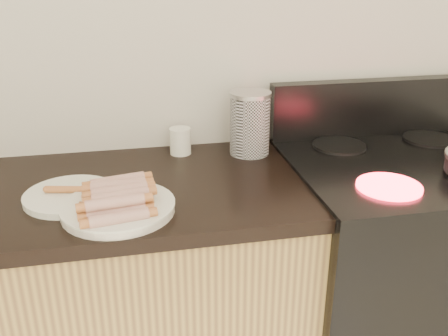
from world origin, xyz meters
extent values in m
cube|color=silver|center=(0.00, 2.00, 1.30)|extent=(4.00, 0.04, 2.60)
cube|color=black|center=(0.78, 1.68, 0.45)|extent=(0.76, 0.65, 0.90)
cube|color=black|center=(0.78, 1.68, 0.91)|extent=(0.76, 0.65, 0.01)
cube|color=black|center=(0.78, 1.96, 1.01)|extent=(0.76, 0.06, 0.20)
cylinder|color=#FF1E2D|center=(0.61, 1.51, 0.92)|extent=(0.18, 0.18, 0.01)
cylinder|color=black|center=(0.61, 1.84, 0.92)|extent=(0.18, 0.18, 0.01)
cylinder|color=black|center=(0.95, 1.84, 0.92)|extent=(0.18, 0.18, 0.01)
cylinder|color=white|center=(-0.13, 1.53, 0.91)|extent=(0.33, 0.33, 0.02)
cylinder|color=white|center=(-0.26, 1.64, 0.91)|extent=(0.33, 0.33, 0.02)
cylinder|color=maroon|center=(-0.13, 1.43, 0.93)|extent=(0.14, 0.05, 0.03)
cylinder|color=maroon|center=(-0.13, 1.46, 0.93)|extent=(0.14, 0.05, 0.03)
cylinder|color=maroon|center=(-0.13, 1.50, 0.93)|extent=(0.14, 0.05, 0.03)
cylinder|color=maroon|center=(-0.13, 1.53, 0.93)|extent=(0.14, 0.05, 0.03)
cylinder|color=maroon|center=(-0.13, 1.56, 0.93)|extent=(0.14, 0.05, 0.03)
cylinder|color=maroon|center=(-0.13, 1.59, 0.93)|extent=(0.14, 0.05, 0.03)
cylinder|color=maroon|center=(-0.13, 1.63, 0.93)|extent=(0.14, 0.05, 0.03)
cylinder|color=maroon|center=(-0.13, 1.46, 0.96)|extent=(0.14, 0.05, 0.03)
cylinder|color=maroon|center=(-0.13, 1.50, 0.96)|extent=(0.14, 0.05, 0.03)
cylinder|color=maroon|center=(-0.13, 1.53, 0.96)|extent=(0.14, 0.05, 0.03)
cylinder|color=maroon|center=(-0.13, 1.56, 0.96)|extent=(0.14, 0.05, 0.03)
cylinder|color=maroon|center=(-0.13, 1.59, 0.96)|extent=(0.14, 0.05, 0.03)
cylinder|color=#D06B47|center=(-0.26, 1.64, 0.93)|extent=(0.13, 0.05, 0.02)
cylinder|color=white|center=(0.30, 1.88, 1.00)|extent=(0.13, 0.13, 0.20)
cylinder|color=silver|center=(0.30, 1.88, 1.10)|extent=(0.14, 0.14, 0.01)
cylinder|color=white|center=(0.08, 1.92, 0.94)|extent=(0.08, 0.08, 0.09)
camera|label=1|loc=(-0.09, 0.36, 1.50)|focal=40.00mm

